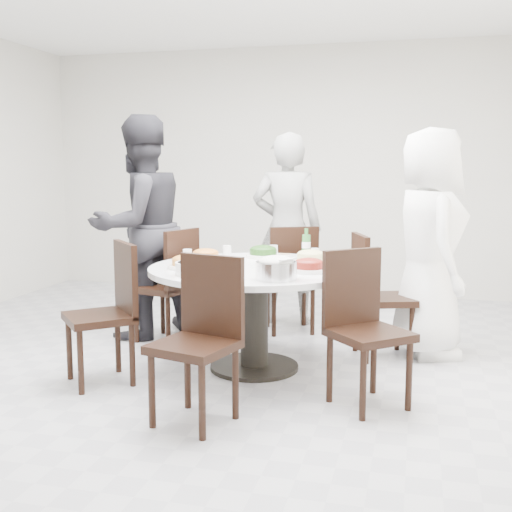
% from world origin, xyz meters
% --- Properties ---
extents(floor, '(6.00, 6.00, 0.01)m').
position_xyz_m(floor, '(0.00, 0.00, 0.00)').
color(floor, '#AFAFB4').
rests_on(floor, ground).
extents(wall_back, '(6.00, 0.01, 2.80)m').
position_xyz_m(wall_back, '(0.00, 3.00, 1.40)').
color(wall_back, beige).
rests_on(wall_back, ground).
extents(dining_table, '(1.50, 1.50, 0.75)m').
position_xyz_m(dining_table, '(0.23, 0.07, 0.38)').
color(dining_table, white).
rests_on(dining_table, floor).
extents(chair_ne, '(0.54, 0.54, 0.95)m').
position_xyz_m(chair_ne, '(1.11, 0.60, 0.47)').
color(chair_ne, black).
rests_on(chair_ne, floor).
extents(chair_n, '(0.55, 0.55, 0.95)m').
position_xyz_m(chair_n, '(0.26, 1.20, 0.47)').
color(chair_n, black).
rests_on(chair_n, floor).
extents(chair_nw, '(0.53, 0.53, 0.95)m').
position_xyz_m(chair_nw, '(-0.68, 0.62, 0.47)').
color(chair_nw, black).
rests_on(chair_nw, floor).
extents(chair_sw, '(0.59, 0.59, 0.95)m').
position_xyz_m(chair_sw, '(-0.71, -0.48, 0.47)').
color(chair_sw, black).
rests_on(chair_sw, floor).
extents(chair_s, '(0.52, 0.52, 0.95)m').
position_xyz_m(chair_s, '(0.15, -0.98, 0.47)').
color(chair_s, black).
rests_on(chair_s, floor).
extents(chair_se, '(0.59, 0.59, 0.95)m').
position_xyz_m(chair_se, '(1.09, -0.47, 0.47)').
color(chair_se, black).
rests_on(chair_se, floor).
extents(diner_right, '(0.77, 0.98, 1.75)m').
position_xyz_m(diner_right, '(1.44, 0.76, 0.87)').
color(diner_right, white).
rests_on(diner_right, floor).
extents(diner_middle, '(0.68, 0.48, 1.76)m').
position_xyz_m(diner_middle, '(0.18, 1.49, 0.88)').
color(diner_middle, black).
rests_on(diner_middle, floor).
extents(diner_left, '(1.09, 1.15, 1.89)m').
position_xyz_m(diner_left, '(-0.95, 0.73, 0.94)').
color(diner_left, black).
rests_on(diner_left, floor).
extents(dish_greens, '(0.27, 0.27, 0.07)m').
position_xyz_m(dish_greens, '(0.18, 0.54, 0.79)').
color(dish_greens, white).
rests_on(dish_greens, dining_table).
extents(dish_pale, '(0.26, 0.26, 0.07)m').
position_xyz_m(dish_pale, '(0.58, 0.37, 0.79)').
color(dish_pale, white).
rests_on(dish_pale, dining_table).
extents(dish_orange, '(0.25, 0.25, 0.07)m').
position_xyz_m(dish_orange, '(-0.19, 0.25, 0.78)').
color(dish_orange, white).
rests_on(dish_orange, dining_table).
extents(dish_redbrown, '(0.26, 0.26, 0.06)m').
position_xyz_m(dish_redbrown, '(0.64, -0.06, 0.78)').
color(dish_redbrown, white).
rests_on(dish_redbrown, dining_table).
extents(dish_tofu, '(0.27, 0.27, 0.07)m').
position_xyz_m(dish_tofu, '(-0.21, -0.12, 0.79)').
color(dish_tofu, white).
rests_on(dish_tofu, dining_table).
extents(rice_bowl, '(0.26, 0.26, 0.11)m').
position_xyz_m(rice_bowl, '(0.49, -0.39, 0.81)').
color(rice_bowl, silver).
rests_on(rice_bowl, dining_table).
extents(soup_bowl, '(0.28, 0.28, 0.09)m').
position_xyz_m(soup_bowl, '(-0.06, -0.35, 0.79)').
color(soup_bowl, white).
rests_on(soup_bowl, dining_table).
extents(beverage_bottle, '(0.07, 0.07, 0.23)m').
position_xyz_m(beverage_bottle, '(0.51, 0.63, 0.86)').
color(beverage_bottle, '#2E7430').
rests_on(beverage_bottle, dining_table).
extents(tea_cups, '(0.07, 0.07, 0.08)m').
position_xyz_m(tea_cups, '(0.25, 0.68, 0.79)').
color(tea_cups, white).
rests_on(tea_cups, dining_table).
extents(chopsticks, '(0.24, 0.04, 0.01)m').
position_xyz_m(chopsticks, '(0.23, 0.75, 0.76)').
color(chopsticks, tan).
rests_on(chopsticks, dining_table).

